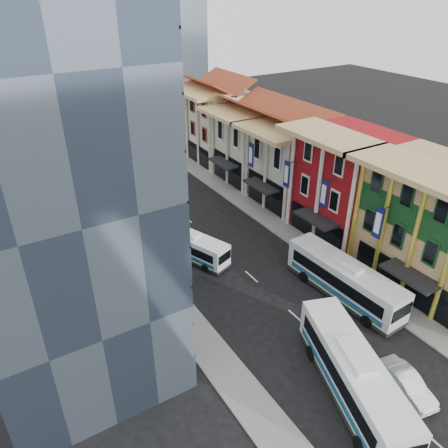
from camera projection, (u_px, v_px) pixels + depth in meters
ground at (366, 379)px, 32.36m from camera, size 200.00×200.00×0.00m
sidewalk_right at (277, 225)px, 52.55m from camera, size 3.00×90.00×0.15m
sidewalk_left at (145, 267)px, 44.86m from camera, size 3.00×90.00×0.15m
shophouse_tan at (444, 231)px, 39.48m from camera, size 8.00×14.00×12.00m
shophouse_red at (347, 185)px, 48.41m from camera, size 8.00×10.00×12.00m
shophouse_cream_near at (292, 166)px, 55.98m from camera, size 8.00×9.00×10.00m
shophouse_cream_mid at (252, 146)px, 62.68m from camera, size 8.00×9.00×10.00m
shophouse_cream_far at (215, 124)px, 70.25m from camera, size 8.00×12.00×11.00m
office_tower at (32, 153)px, 31.46m from camera, size 12.00×26.00×30.00m
office_block_far at (19, 157)px, 52.97m from camera, size 10.00×18.00×14.00m
bus_left_near at (353, 374)px, 30.26m from camera, size 6.92×12.94×4.06m
bus_left_far at (189, 244)px, 45.95m from camera, size 5.50×9.77×3.08m
bus_right at (344, 279)px, 39.93m from camera, size 3.50×12.40×3.93m
sedan_right at (406, 383)px, 31.08m from camera, size 2.47×5.02×1.59m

